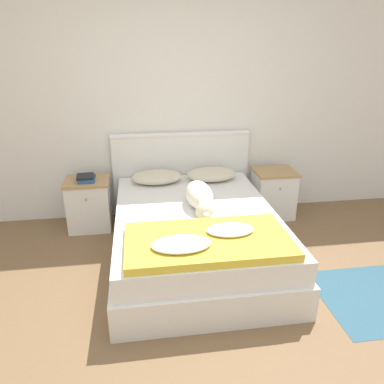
{
  "coord_description": "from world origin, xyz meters",
  "views": [
    {
      "loc": [
        -0.38,
        -1.95,
        1.88
      ],
      "look_at": [
        0.09,
        1.24,
        0.58
      ],
      "focal_mm": 35.0,
      "sensor_mm": 36.0,
      "label": 1
    }
  ],
  "objects_px": {
    "pillow_left": "(157,177)",
    "book_stack": "(86,178)",
    "bed": "(195,235)",
    "dog": "(200,197)",
    "nightstand_right": "(273,193)",
    "pillow_right": "(211,174)",
    "nightstand_left": "(89,204)"
  },
  "relations": [
    {
      "from": "dog",
      "to": "book_stack",
      "type": "xyz_separation_m",
      "value": [
        -1.08,
        0.68,
        -0.01
      ]
    },
    {
      "from": "nightstand_right",
      "to": "dog",
      "type": "bearing_deg",
      "value": -144.11
    },
    {
      "from": "pillow_right",
      "to": "bed",
      "type": "bearing_deg",
      "value": -111.07
    },
    {
      "from": "nightstand_left",
      "to": "pillow_right",
      "type": "distance_m",
      "value": 1.34
    },
    {
      "from": "pillow_right",
      "to": "nightstand_right",
      "type": "bearing_deg",
      "value": 0.89
    },
    {
      "from": "dog",
      "to": "book_stack",
      "type": "bearing_deg",
      "value": 147.6
    },
    {
      "from": "nightstand_left",
      "to": "book_stack",
      "type": "height_order",
      "value": "book_stack"
    },
    {
      "from": "pillow_right",
      "to": "dog",
      "type": "xyz_separation_m",
      "value": [
        -0.24,
        -0.69,
        0.04
      ]
    },
    {
      "from": "bed",
      "to": "book_stack",
      "type": "xyz_separation_m",
      "value": [
        -1.02,
        0.76,
        0.34
      ]
    },
    {
      "from": "nightstand_left",
      "to": "dog",
      "type": "height_order",
      "value": "dog"
    },
    {
      "from": "bed",
      "to": "book_stack",
      "type": "distance_m",
      "value": 1.32
    },
    {
      "from": "pillow_left",
      "to": "book_stack",
      "type": "bearing_deg",
      "value": -179.57
    },
    {
      "from": "bed",
      "to": "pillow_left",
      "type": "relative_size",
      "value": 3.71
    },
    {
      "from": "nightstand_left",
      "to": "book_stack",
      "type": "xyz_separation_m",
      "value": [
        -0.0,
        -0.02,
        0.3
      ]
    },
    {
      "from": "pillow_left",
      "to": "dog",
      "type": "bearing_deg",
      "value": -63.1
    },
    {
      "from": "nightstand_right",
      "to": "pillow_left",
      "type": "bearing_deg",
      "value": -179.51
    },
    {
      "from": "pillow_right",
      "to": "dog",
      "type": "relative_size",
      "value": 0.76
    },
    {
      "from": "nightstand_left",
      "to": "pillow_right",
      "type": "xyz_separation_m",
      "value": [
        1.32,
        -0.01,
        0.27
      ]
    },
    {
      "from": "bed",
      "to": "nightstand_left",
      "type": "bearing_deg",
      "value": 142.71
    },
    {
      "from": "bed",
      "to": "nightstand_left",
      "type": "xyz_separation_m",
      "value": [
        -1.02,
        0.78,
        0.04
      ]
    },
    {
      "from": "book_stack",
      "to": "nightstand_right",
      "type": "bearing_deg",
      "value": 0.47
    },
    {
      "from": "nightstand_left",
      "to": "dog",
      "type": "xyz_separation_m",
      "value": [
        1.08,
        -0.7,
        0.3
      ]
    },
    {
      "from": "nightstand_right",
      "to": "dog",
      "type": "height_order",
      "value": "dog"
    },
    {
      "from": "bed",
      "to": "dog",
      "type": "bearing_deg",
      "value": 55.25
    },
    {
      "from": "pillow_left",
      "to": "book_stack",
      "type": "distance_m",
      "value": 0.73
    },
    {
      "from": "nightstand_left",
      "to": "pillow_right",
      "type": "bearing_deg",
      "value": -0.49
    },
    {
      "from": "pillow_right",
      "to": "dog",
      "type": "height_order",
      "value": "dog"
    },
    {
      "from": "nightstand_right",
      "to": "dog",
      "type": "distance_m",
      "value": 1.23
    },
    {
      "from": "pillow_left",
      "to": "dog",
      "type": "xyz_separation_m",
      "value": [
        0.35,
        -0.69,
        0.04
      ]
    },
    {
      "from": "dog",
      "to": "book_stack",
      "type": "height_order",
      "value": "dog"
    },
    {
      "from": "bed",
      "to": "pillow_left",
      "type": "bearing_deg",
      "value": 111.07
    },
    {
      "from": "dog",
      "to": "nightstand_right",
      "type": "bearing_deg",
      "value": 35.89
    }
  ]
}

